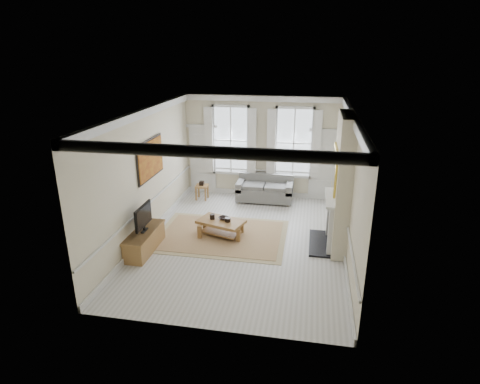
% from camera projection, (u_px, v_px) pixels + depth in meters
% --- Properties ---
extents(floor, '(7.20, 7.20, 0.00)m').
position_uv_depth(floor, '(243.00, 241.00, 10.61)').
color(floor, '#B7B5AD').
rests_on(floor, ground).
extents(ceiling, '(7.20, 7.20, 0.00)m').
position_uv_depth(ceiling, '(244.00, 112.00, 9.46)').
color(ceiling, white).
rests_on(ceiling, back_wall).
extents(back_wall, '(5.20, 0.00, 5.20)m').
position_uv_depth(back_wall, '(262.00, 147.00, 13.37)').
color(back_wall, beige).
rests_on(back_wall, floor).
extents(left_wall, '(0.00, 7.20, 7.20)m').
position_uv_depth(left_wall, '(146.00, 175.00, 10.48)').
color(left_wall, beige).
rests_on(left_wall, floor).
extents(right_wall, '(0.00, 7.20, 7.20)m').
position_uv_depth(right_wall, '(350.00, 186.00, 9.60)').
color(right_wall, beige).
rests_on(right_wall, floor).
extents(window_left, '(1.26, 0.20, 2.20)m').
position_uv_depth(window_left, '(231.00, 140.00, 13.43)').
color(window_left, '#B2BCC6').
rests_on(window_left, back_wall).
extents(window_right, '(1.26, 0.20, 2.20)m').
position_uv_depth(window_right, '(294.00, 143.00, 13.08)').
color(window_right, '#B2BCC6').
rests_on(window_right, back_wall).
extents(door_left, '(0.90, 0.08, 2.30)m').
position_uv_depth(door_left, '(203.00, 160.00, 13.87)').
color(door_left, silver).
rests_on(door_left, floor).
extents(door_right, '(0.90, 0.08, 2.30)m').
position_uv_depth(door_right, '(323.00, 166.00, 13.17)').
color(door_right, silver).
rests_on(door_right, floor).
extents(painting, '(0.05, 1.66, 1.06)m').
position_uv_depth(painting, '(151.00, 159.00, 10.63)').
color(painting, '#B17D1E').
rests_on(painting, left_wall).
extents(chimney_breast, '(0.35, 1.70, 3.38)m').
position_uv_depth(chimney_breast, '(342.00, 183.00, 9.81)').
color(chimney_breast, beige).
rests_on(chimney_breast, floor).
extents(hearth, '(0.55, 1.50, 0.05)m').
position_uv_depth(hearth, '(320.00, 243.00, 10.45)').
color(hearth, black).
rests_on(hearth, floor).
extents(fireplace, '(0.21, 1.45, 1.33)m').
position_uv_depth(fireplace, '(330.00, 219.00, 10.18)').
color(fireplace, silver).
rests_on(fireplace, floor).
extents(mirror, '(0.06, 1.26, 1.06)m').
position_uv_depth(mirror, '(334.00, 169.00, 9.73)').
color(mirror, gold).
rests_on(mirror, chimney_breast).
extents(sofa, '(1.83, 0.89, 0.86)m').
position_uv_depth(sofa, '(265.00, 190.00, 13.34)').
color(sofa, slate).
rests_on(sofa, floor).
extents(side_table, '(0.43, 0.43, 0.49)m').
position_uv_depth(side_table, '(202.00, 188.00, 13.44)').
color(side_table, brown).
rests_on(side_table, floor).
extents(rug, '(3.50, 2.60, 0.02)m').
position_uv_depth(rug, '(221.00, 235.00, 10.92)').
color(rug, '#9B7550').
rests_on(rug, floor).
extents(coffee_table, '(1.37, 1.04, 0.45)m').
position_uv_depth(coffee_table, '(221.00, 223.00, 10.79)').
color(coffee_table, brown).
rests_on(coffee_table, rug).
extents(ceramic_pot_a, '(0.14, 0.14, 0.14)m').
position_uv_depth(ceramic_pot_a, '(212.00, 217.00, 10.83)').
color(ceramic_pot_a, black).
rests_on(ceramic_pot_a, coffee_table).
extents(ceramic_pot_b, '(0.16, 0.16, 0.11)m').
position_uv_depth(ceramic_pot_b, '(228.00, 220.00, 10.67)').
color(ceramic_pot_b, black).
rests_on(ceramic_pot_b, coffee_table).
extents(bowl, '(0.34, 0.34, 0.06)m').
position_uv_depth(bowl, '(224.00, 218.00, 10.84)').
color(bowl, black).
rests_on(bowl, coffee_table).
extents(tv_stand, '(0.49, 1.53, 0.55)m').
position_uv_depth(tv_stand, '(145.00, 241.00, 10.03)').
color(tv_stand, brown).
rests_on(tv_stand, floor).
extents(tv, '(0.08, 0.90, 0.68)m').
position_uv_depth(tv, '(143.00, 216.00, 9.80)').
color(tv, black).
rests_on(tv, tv_stand).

